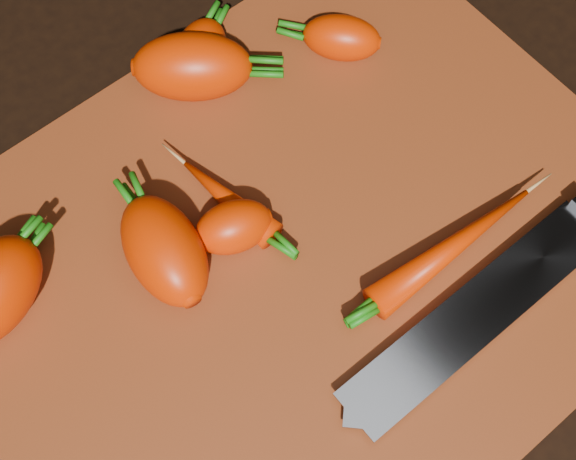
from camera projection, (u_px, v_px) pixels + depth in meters
ground at (297, 260)px, 0.58m from camera, size 2.00×2.00×0.01m
cutting_board at (297, 254)px, 0.57m from camera, size 0.50×0.40×0.01m
carrot_1 at (234, 227)px, 0.55m from camera, size 0.06×0.05×0.04m
carrot_2 at (192, 67)px, 0.60m from camera, size 0.10×0.10×0.05m
carrot_3 at (164, 250)px, 0.54m from camera, size 0.06×0.09×0.05m
carrot_4 at (200, 50)px, 0.61m from camera, size 0.07×0.06×0.04m
carrot_5 at (342, 38)px, 0.62m from camera, size 0.07×0.07×0.04m
carrot_6 at (453, 247)px, 0.55m from camera, size 0.14×0.03×0.02m
carrot_7 at (228, 199)px, 0.57m from camera, size 0.03×0.09×0.02m
knife at (499, 295)px, 0.54m from camera, size 0.36×0.04×0.02m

